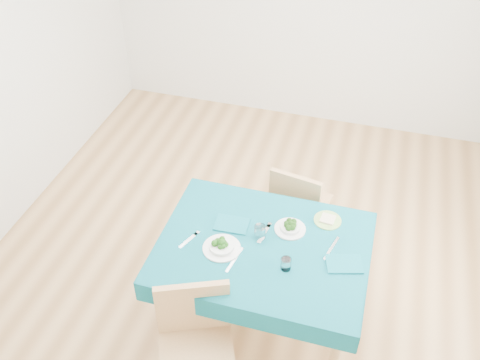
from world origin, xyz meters
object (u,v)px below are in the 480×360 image
(chair_near, at_px, (196,345))
(bowl_far, at_px, (290,226))
(chair_far, at_px, (302,198))
(side_plate, at_px, (328,220))
(table, at_px, (262,284))
(bowl_near, at_px, (222,245))

(chair_near, xyz_separation_m, bowl_far, (0.36, 0.87, 0.24))
(chair_near, relative_size, chair_far, 1.12)
(chair_far, bearing_deg, side_plate, 128.20)
(table, bearing_deg, chair_near, -108.14)
(bowl_far, height_order, side_plate, bowl_far)
(chair_far, bearing_deg, table, 92.59)
(chair_near, relative_size, bowl_far, 5.34)
(chair_far, distance_m, bowl_far, 0.69)
(bowl_near, bearing_deg, side_plate, 35.99)
(table, xyz_separation_m, bowl_near, (-0.25, -0.10, 0.42))
(bowl_near, bearing_deg, chair_near, -87.54)
(side_plate, bearing_deg, bowl_near, -144.01)
(chair_near, height_order, side_plate, chair_near)
(bowl_far, relative_size, side_plate, 1.12)
(bowl_near, height_order, bowl_far, bowl_near)
(chair_near, bearing_deg, bowl_near, 69.19)
(chair_near, distance_m, chair_far, 1.53)
(chair_near, bearing_deg, chair_far, 54.16)
(table, bearing_deg, side_plate, 43.72)
(chair_far, height_order, bowl_far, chair_far)
(bowl_far, bearing_deg, bowl_near, -142.87)
(table, bearing_deg, bowl_near, -158.41)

